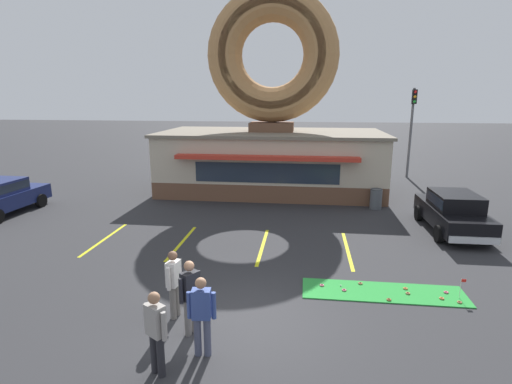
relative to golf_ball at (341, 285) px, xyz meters
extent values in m
plane|color=#2D2D30|center=(-2.40, -2.12, -0.05)|extent=(160.00, 160.00, 0.00)
cube|color=brown|center=(-3.00, 11.88, 0.40)|extent=(12.00, 6.00, 0.90)
cube|color=beige|center=(-3.00, 11.88, 2.00)|extent=(12.00, 6.00, 2.30)
cube|color=slate|center=(-3.00, 11.88, 3.23)|extent=(12.30, 6.30, 0.16)
cube|color=red|center=(-3.00, 8.58, 2.30)|extent=(9.00, 0.60, 0.20)
cube|color=#232D3D|center=(-3.00, 8.87, 1.50)|extent=(7.20, 0.03, 1.00)
cube|color=brown|center=(-3.00, 11.88, 3.56)|extent=(2.40, 1.80, 0.50)
torus|color=#B27F4C|center=(-3.00, 11.88, 7.36)|extent=(7.10, 1.90, 7.10)
torus|color=#936038|center=(-3.00, 11.46, 7.36)|extent=(6.25, 1.05, 6.24)
cube|color=green|center=(1.13, -0.19, -0.04)|extent=(4.38, 1.20, 0.03)
torus|color=#A5724C|center=(1.77, -0.24, 0.00)|extent=(0.13, 0.13, 0.04)
torus|color=#A5724C|center=(0.57, 0.21, 0.00)|extent=(0.13, 0.13, 0.04)
torus|color=#D17F47|center=(2.59, -0.41, 0.00)|extent=(0.13, 0.13, 0.04)
torus|color=#D8667F|center=(2.82, -0.05, 0.00)|extent=(0.13, 0.13, 0.04)
torus|color=#D8667F|center=(0.07, -0.26, 0.00)|extent=(0.13, 0.13, 0.04)
torus|color=#D8667F|center=(-0.53, -0.04, 0.00)|extent=(0.13, 0.13, 0.04)
torus|color=brown|center=(1.19, -0.66, 0.00)|extent=(0.13, 0.13, 0.04)
torus|color=#D17F47|center=(1.77, 0.05, 0.00)|extent=(0.13, 0.13, 0.04)
torus|color=#A5724C|center=(2.98, -0.57, 0.00)|extent=(0.13, 0.13, 0.04)
sphere|color=white|center=(0.00, 0.00, 0.00)|extent=(0.04, 0.04, 0.04)
cylinder|color=silver|center=(3.07, -0.29, 0.25)|extent=(0.01, 0.01, 0.55)
cube|color=red|center=(3.13, -0.29, 0.48)|extent=(0.12, 0.01, 0.08)
cube|color=black|center=(4.75, 5.48, 0.61)|extent=(1.78, 4.41, 0.68)
cube|color=black|center=(4.75, 5.33, 1.25)|extent=(1.57, 2.11, 0.60)
cube|color=#232D3D|center=(4.75, 5.33, 1.27)|extent=(1.60, 2.02, 0.36)
cube|color=silver|center=(4.74, 7.71, 0.37)|extent=(1.67, 0.11, 0.24)
cube|color=silver|center=(4.76, 3.25, 0.37)|extent=(1.67, 0.11, 0.24)
cylinder|color=black|center=(3.86, 6.84, 0.27)|extent=(0.22, 0.64, 0.64)
cylinder|color=black|center=(5.62, 6.85, 0.27)|extent=(0.22, 0.64, 0.64)
cylinder|color=black|center=(3.88, 4.11, 0.27)|extent=(0.22, 0.64, 0.64)
cylinder|color=black|center=(5.64, 4.12, 0.27)|extent=(0.22, 0.64, 0.64)
cube|color=navy|center=(-14.75, 5.48, 0.61)|extent=(1.93, 4.47, 0.68)
cube|color=silver|center=(-14.66, 7.71, 0.37)|extent=(1.67, 0.17, 0.24)
cylinder|color=black|center=(-15.57, 6.88, 0.27)|extent=(0.25, 0.65, 0.64)
cylinder|color=black|center=(-13.81, 6.81, 0.27)|extent=(0.25, 0.65, 0.64)
cylinder|color=slate|center=(-3.60, -2.79, 0.38)|extent=(0.15, 0.15, 0.86)
cylinder|color=slate|center=(-3.49, -2.62, 0.38)|extent=(0.15, 0.15, 0.86)
cube|color=black|center=(-3.54, -2.71, 1.13)|extent=(0.41, 0.45, 0.63)
cylinder|color=black|center=(-3.68, -2.91, 1.10)|extent=(0.10, 0.10, 0.58)
cylinder|color=black|center=(-3.40, -2.50, 1.10)|extent=(0.10, 0.10, 0.58)
sphere|color=#9E7051|center=(-3.54, -2.71, 1.59)|extent=(0.23, 0.23, 0.23)
cylinder|color=#232328|center=(-3.71, -4.17, 0.37)|extent=(0.15, 0.15, 0.85)
cylinder|color=#232328|center=(-3.88, -4.06, 0.37)|extent=(0.15, 0.15, 0.85)
cube|color=gray|center=(-3.80, -4.12, 1.11)|extent=(0.45, 0.41, 0.62)
cylinder|color=gray|center=(-3.59, -4.25, 1.08)|extent=(0.10, 0.10, 0.57)
cylinder|color=gray|center=(-4.01, -3.98, 1.08)|extent=(0.10, 0.10, 0.57)
sphere|color=#9E7051|center=(-3.80, -4.12, 1.56)|extent=(0.23, 0.23, 0.23)
cylinder|color=#474C66|center=(-2.99, -3.43, 0.37)|extent=(0.15, 0.15, 0.85)
cylinder|color=#474C66|center=(-3.19, -3.45, 0.37)|extent=(0.15, 0.15, 0.85)
cube|color=#33478C|center=(-3.09, -3.44, 1.11)|extent=(0.40, 0.27, 0.62)
cylinder|color=#33478C|center=(-2.84, -3.42, 1.08)|extent=(0.10, 0.10, 0.57)
cylinder|color=#33478C|center=(-3.34, -3.46, 1.08)|extent=(0.10, 0.10, 0.57)
sphere|color=#9E7051|center=(-3.09, -3.44, 1.57)|extent=(0.23, 0.23, 0.23)
cylinder|color=slate|center=(-4.15, -2.17, 0.37)|extent=(0.15, 0.15, 0.83)
cylinder|color=slate|center=(-4.12, -1.97, 0.37)|extent=(0.15, 0.15, 0.83)
cube|color=silver|center=(-4.13, -2.07, 1.09)|extent=(0.30, 0.41, 0.61)
cylinder|color=silver|center=(-4.17, -2.31, 1.06)|extent=(0.10, 0.10, 0.56)
cylinder|color=silver|center=(-4.09, -1.82, 1.06)|extent=(0.10, 0.10, 0.56)
sphere|color=brown|center=(-4.13, -2.07, 1.54)|extent=(0.22, 0.22, 0.22)
cylinder|color=#51565B|center=(2.32, 8.49, 0.42)|extent=(0.56, 0.56, 0.95)
torus|color=#303437|center=(2.32, 8.49, 0.90)|extent=(0.57, 0.57, 0.05)
cylinder|color=#595B60|center=(5.69, 16.73, 2.85)|extent=(0.16, 0.16, 5.80)
cube|color=black|center=(5.69, 16.55, 5.20)|extent=(0.28, 0.24, 0.90)
sphere|color=red|center=(5.69, 16.43, 5.50)|extent=(0.18, 0.18, 0.18)
sphere|color=orange|center=(5.69, 16.43, 5.20)|extent=(0.18, 0.18, 0.18)
sphere|color=green|center=(5.69, 16.43, 4.90)|extent=(0.18, 0.18, 0.18)
cube|color=yellow|center=(-8.53, 2.88, -0.05)|extent=(0.12, 3.60, 0.01)
cube|color=yellow|center=(-5.53, 2.88, -0.05)|extent=(0.12, 3.60, 0.01)
cube|color=yellow|center=(-2.53, 2.88, -0.05)|extent=(0.12, 3.60, 0.01)
cube|color=yellow|center=(0.47, 2.88, -0.05)|extent=(0.12, 3.60, 0.01)
camera|label=1|loc=(-1.10, -10.54, 5.17)|focal=28.00mm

